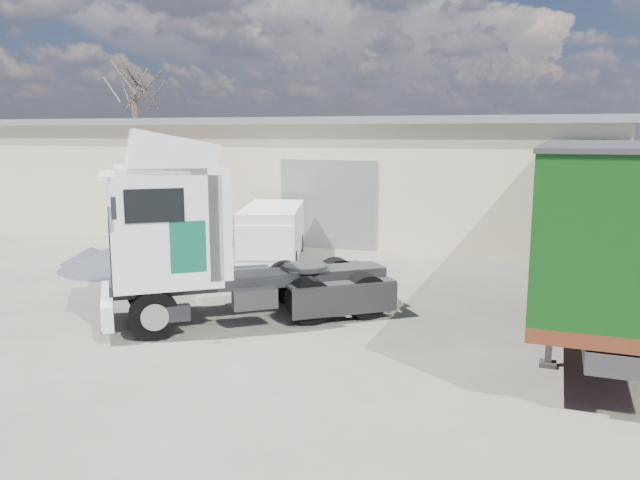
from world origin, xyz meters
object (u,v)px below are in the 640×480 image
(box_trailer, at_px, (599,212))
(orange_skip, at_px, (196,224))
(panel_van, at_px, (272,233))
(bare_tree, at_px, (133,80))
(tractor_unit, at_px, (202,242))

(box_trailer, bearing_deg, orange_skip, 159.07)
(box_trailer, distance_m, panel_van, 11.33)
(box_trailer, bearing_deg, bare_tree, 148.73)
(bare_tree, bearing_deg, panel_van, -41.40)
(bare_tree, height_order, panel_van, bare_tree)
(tractor_unit, bearing_deg, bare_tree, -178.81)
(box_trailer, height_order, orange_skip, box_trailer)
(orange_skip, bearing_deg, bare_tree, 156.55)
(tractor_unit, xyz_separation_m, orange_skip, (-6.14, 10.26, -1.25))
(panel_van, xyz_separation_m, orange_skip, (-4.85, 2.89, -0.28))
(panel_van, bearing_deg, orange_skip, 132.45)
(tractor_unit, distance_m, box_trailer, 10.03)
(panel_van, bearing_deg, tractor_unit, -96.81)
(tractor_unit, bearing_deg, panel_van, 152.86)
(box_trailer, bearing_deg, tractor_unit, -156.22)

